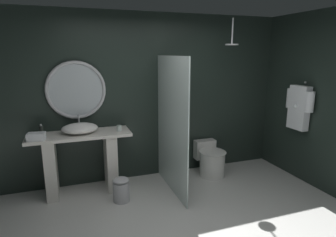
# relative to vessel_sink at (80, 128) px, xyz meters

# --- Properties ---
(back_wall_panel) EXTENTS (4.80, 0.10, 2.60)m
(back_wall_panel) POSITION_rel_vessel_sink_xyz_m (1.03, 0.30, 0.34)
(back_wall_panel) COLOR #1E2823
(back_wall_panel) RESTS_ON ground_plane
(side_wall_right) EXTENTS (0.10, 2.47, 2.60)m
(side_wall_right) POSITION_rel_vessel_sink_xyz_m (3.38, -0.84, 0.34)
(side_wall_right) COLOR #1E2823
(side_wall_right) RESTS_ON ground_plane
(vanity_counter) EXTENTS (1.40, 0.50, 0.89)m
(vanity_counter) POSITION_rel_vessel_sink_xyz_m (-0.01, -0.01, -0.44)
(vanity_counter) COLOR silver
(vanity_counter) RESTS_ON ground_plane
(vessel_sink) EXTENTS (0.50, 0.41, 0.23)m
(vessel_sink) POSITION_rel_vessel_sink_xyz_m (0.00, 0.00, 0.00)
(vessel_sink) COLOR white
(vessel_sink) RESTS_ON vanity_counter
(tumbler_cup) EXTENTS (0.07, 0.07, 0.08)m
(tumbler_cup) POSITION_rel_vessel_sink_xyz_m (0.54, -0.07, -0.03)
(tumbler_cup) COLOR silver
(tumbler_cup) RESTS_ON vanity_counter
(soap_dispenser) EXTENTS (0.05, 0.05, 0.16)m
(soap_dispenser) POSITION_rel_vessel_sink_xyz_m (-0.50, 0.04, 0.00)
(soap_dispenser) COLOR #282D28
(soap_dispenser) RESTS_ON vanity_counter
(round_wall_mirror) EXTENTS (0.84, 0.05, 0.84)m
(round_wall_mirror) POSITION_rel_vessel_sink_xyz_m (-0.01, 0.22, 0.51)
(round_wall_mirror) COLOR #B7B7BC
(shower_glass_panel) EXTENTS (0.02, 1.23, 1.96)m
(shower_glass_panel) POSITION_rel_vessel_sink_xyz_m (1.24, -0.36, 0.02)
(shower_glass_panel) COLOR silver
(shower_glass_panel) RESTS_ON ground_plane
(rain_shower_head) EXTENTS (0.20, 0.20, 0.39)m
(rain_shower_head) POSITION_rel_vessel_sink_xyz_m (2.27, -0.20, 1.20)
(rain_shower_head) COLOR #B7B7BC
(hanging_bathrobe) EXTENTS (0.20, 0.51, 0.75)m
(hanging_bathrobe) POSITION_rel_vessel_sink_xyz_m (3.24, -0.65, 0.24)
(hanging_bathrobe) COLOR #B7B7BC
(toilet) EXTENTS (0.43, 0.61, 0.53)m
(toilet) POSITION_rel_vessel_sink_xyz_m (2.04, -0.08, -0.71)
(toilet) COLOR white
(toilet) RESTS_ON ground_plane
(waste_bin) EXTENTS (0.22, 0.22, 0.34)m
(waste_bin) POSITION_rel_vessel_sink_xyz_m (0.47, -0.47, -0.79)
(waste_bin) COLOR #B7B7BC
(waste_bin) RESTS_ON ground_plane
(folded_hand_towel) EXTENTS (0.23, 0.17, 0.10)m
(folded_hand_towel) POSITION_rel_vessel_sink_xyz_m (-0.55, -0.16, -0.02)
(folded_hand_towel) COLOR white
(folded_hand_towel) RESTS_ON vanity_counter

